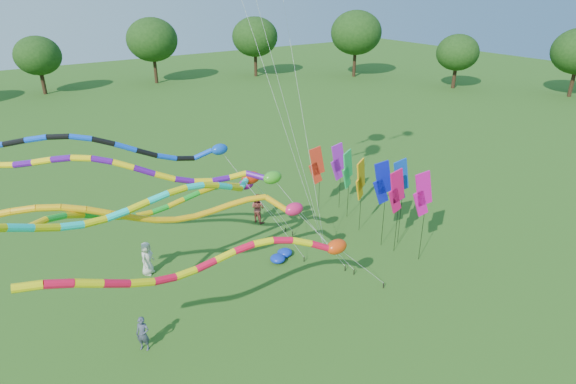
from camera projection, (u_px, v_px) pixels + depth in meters
ground at (336, 309)px, 21.91m from camera, size 160.00×160.00×0.00m
tree_ring at (379, 158)px, 24.57m from camera, size 119.50×117.55×9.47m
tube_kite_red at (243, 258)px, 18.68m from camera, size 14.71×1.43×6.09m
tube_kite_orange at (197, 210)px, 20.07m from camera, size 14.45×3.48×6.91m
tube_kite_purple at (177, 172)px, 20.92m from camera, size 13.66×6.28×7.84m
tube_kite_blue at (113, 148)px, 19.89m from camera, size 14.91×4.53×8.94m
tube_kite_cyan at (182, 194)px, 20.26m from camera, size 14.53×4.56×7.53m
tube_kite_green at (184, 198)px, 21.53m from camera, size 13.11×4.23×6.85m
banner_pole_blue_a at (382, 183)px, 25.59m from camera, size 1.13×0.44×5.12m
banner_pole_blue_b at (400, 181)px, 25.81m from camera, size 1.16×0.23×5.14m
banner_pole_orange at (361, 180)px, 27.31m from camera, size 1.10×0.52×4.61m
banner_pole_magenta_a at (397, 192)px, 25.05m from camera, size 1.16×0.12×4.91m
banner_pole_magenta_b at (423, 194)px, 24.22m from camera, size 1.14×0.39×5.13m
banner_pole_green at (348, 169)px, 28.97m from camera, size 1.12×0.45×4.54m
banner_pole_violet at (338, 162)px, 30.29m from camera, size 1.16×0.13×4.50m
banner_pole_red at (317, 166)px, 30.02m from camera, size 1.16×0.22×4.39m
blue_nylon_heap at (282, 250)px, 26.25m from camera, size 1.19×1.62×0.47m
person_a at (147, 258)px, 24.24m from camera, size 1.03×1.00×1.79m
person_b at (143, 334)px, 19.26m from camera, size 0.66×0.65×1.54m
person_c at (258, 208)px, 29.48m from camera, size 0.97×1.09×1.86m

